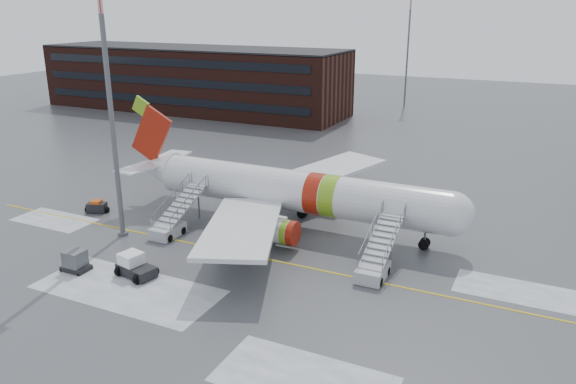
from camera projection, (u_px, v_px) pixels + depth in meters
The scene contains 10 objects.
ground at pixel (263, 253), 47.34m from camera, with size 260.00×260.00×0.00m, color #494C4F.
airliner at pixel (288, 190), 52.39m from camera, with size 35.03×32.97×11.18m.
airstair_fwd at pixel (376, 262), 43.19m from camera, with size 2.05×7.70×3.48m.
airstair_aft at pixel (173, 223), 51.03m from camera, with size 2.05×7.70×3.48m.
pushback_tug at pixel (135, 266), 43.12m from camera, with size 3.38×2.81×1.77m.
uld_container at pixel (75, 261), 43.94m from camera, with size 2.04×1.58×1.67m.
baggage_tractor at pixel (97, 207), 56.52m from camera, with size 2.54×1.70×1.24m.
light_mast_near at pixel (109, 96), 47.09m from camera, with size 1.20×1.20×24.27m.
terminal_building at pixel (192, 79), 110.89m from camera, with size 62.00×16.11×12.30m.
light_mast_far_n at pixel (409, 37), 113.06m from camera, with size 1.20×1.20×24.25m.
Camera 1 is at (20.54, -38.19, 19.77)m, focal length 35.00 mm.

